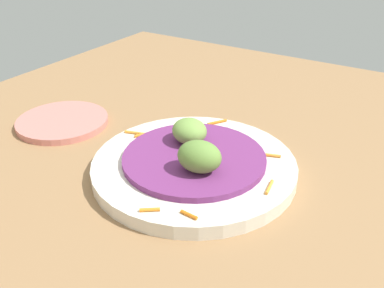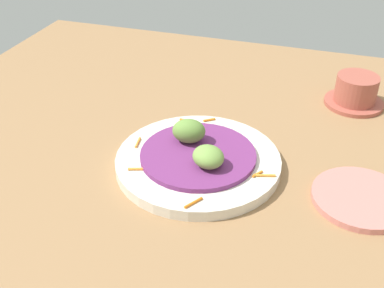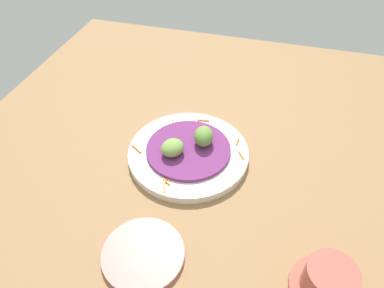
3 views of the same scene
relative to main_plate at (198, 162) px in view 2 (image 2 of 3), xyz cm
name	(u,v)px [view 2 (image 2 of 3)]	position (x,y,z in cm)	size (l,w,h in cm)	color
table_surface	(174,164)	(-0.67, -4.46, -1.91)	(110.00, 110.00, 2.00)	#936D47
main_plate	(198,162)	(0.00, 0.00, 0.00)	(26.73, 26.73, 1.83)	silver
cabbage_bed	(198,155)	(0.00, 0.00, 1.33)	(18.70, 18.70, 0.83)	#702D6B
carrot_garnish	(198,158)	(0.61, 0.13, 1.11)	(25.07, 24.05, 0.40)	orange
guac_scoop_left	(208,157)	(2.81, 2.48, 3.37)	(4.59, 5.11, 3.26)	#759E47
guac_scoop_center	(189,131)	(-2.81, -2.48, 3.73)	(4.19, 5.46, 3.98)	olive
side_plate_small	(361,198)	(0.91, 25.51, -0.41)	(14.49, 14.49, 1.02)	tan
terracotta_bowl	(356,92)	(-29.59, 23.27, 1.84)	(11.49, 11.49, 6.13)	#A85142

